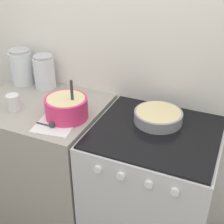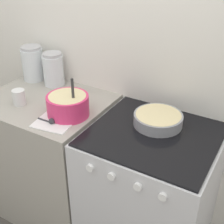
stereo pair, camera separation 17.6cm
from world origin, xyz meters
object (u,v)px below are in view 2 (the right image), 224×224
stove (149,196)px  storage_jar_left (33,65)px  baking_pan (158,119)px  storage_jar_middle (54,71)px  tin_can (19,97)px  mixing_bowl (68,104)px

stove → storage_jar_left: 1.21m
baking_pan → storage_jar_middle: (-0.84, 0.13, 0.06)m
stove → tin_can: 1.00m
stove → storage_jar_left: storage_jar_left is taller
baking_pan → storage_jar_middle: 0.85m
stove → mixing_bowl: bearing=-172.0°
baking_pan → tin_can: size_ratio=2.80×
storage_jar_middle → stove: bearing=-14.5°
tin_can → stove: bearing=8.0°
baking_pan → storage_jar_left: (-1.02, 0.13, 0.07)m
mixing_bowl → storage_jar_middle: (-0.35, 0.29, 0.03)m
mixing_bowl → baking_pan: (0.49, 0.17, -0.04)m
stove → baking_pan: bearing=100.6°
storage_jar_middle → mixing_bowl: bearing=-40.4°
storage_jar_left → baking_pan: bearing=-7.1°
stove → tin_can: size_ratio=9.46×
baking_pan → tin_can: (-0.84, -0.21, 0.01)m
storage_jar_left → tin_can: bearing=-61.0°
stove → storage_jar_left: (-1.04, 0.22, 0.56)m
stove → tin_can: bearing=-172.0°
storage_jar_middle → baking_pan: bearing=-8.7°
stove → storage_jar_left: size_ratio=3.74×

